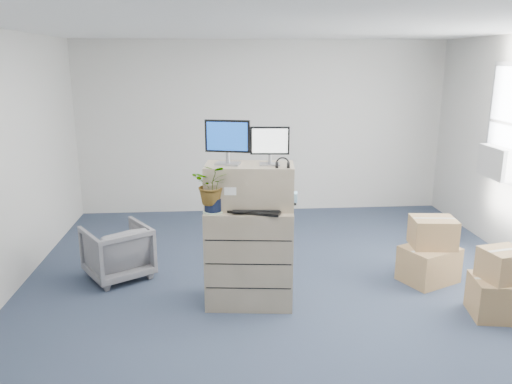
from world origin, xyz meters
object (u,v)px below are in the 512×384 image
(filing_cabinet_lower, at_px, (249,256))
(monitor_right, at_px, (270,144))
(water_bottle, at_px, (262,193))
(potted_plant, at_px, (213,190))
(monitor_left, at_px, (227,140))
(office_chair, at_px, (117,249))
(keyboard, at_px, (255,211))

(filing_cabinet_lower, bearing_deg, monitor_right, 8.18)
(water_bottle, relative_size, potted_plant, 0.57)
(water_bottle, bearing_deg, filing_cabinet_lower, -159.26)
(monitor_left, relative_size, water_bottle, 1.58)
(monitor_left, bearing_deg, monitor_right, 7.18)
(potted_plant, bearing_deg, filing_cabinet_lower, 16.92)
(monitor_left, relative_size, office_chair, 0.64)
(monitor_right, relative_size, water_bottle, 1.37)
(keyboard, bearing_deg, potted_plant, -163.47)
(water_bottle, height_order, potted_plant, potted_plant)
(monitor_right, distance_m, water_bottle, 0.52)
(filing_cabinet_lower, relative_size, water_bottle, 3.66)
(keyboard, relative_size, office_chair, 0.74)
(keyboard, height_order, office_chair, keyboard)
(keyboard, xyz_separation_m, water_bottle, (0.08, 0.19, 0.13))
(monitor_left, bearing_deg, water_bottle, 12.59)
(water_bottle, xyz_separation_m, potted_plant, (-0.49, -0.16, 0.09))
(water_bottle, bearing_deg, keyboard, -112.84)
(monitor_right, xyz_separation_m, office_chair, (-1.70, 0.73, -1.34))
(filing_cabinet_lower, distance_m, office_chair, 1.68)
(monitor_right, relative_size, keyboard, 0.75)
(water_bottle, xyz_separation_m, office_chair, (-1.62, 0.69, -0.82))
(filing_cabinet_lower, relative_size, monitor_left, 2.32)
(potted_plant, bearing_deg, keyboard, -4.00)
(filing_cabinet_lower, distance_m, water_bottle, 0.67)
(potted_plant, bearing_deg, office_chair, 143.04)
(office_chair, bearing_deg, filing_cabinet_lower, 121.09)
(filing_cabinet_lower, distance_m, monitor_left, 1.22)
(potted_plant, bearing_deg, monitor_left, 47.78)
(filing_cabinet_lower, bearing_deg, monitor_left, 170.27)
(monitor_right, distance_m, office_chair, 2.28)
(monitor_left, height_order, monitor_right, monitor_left)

